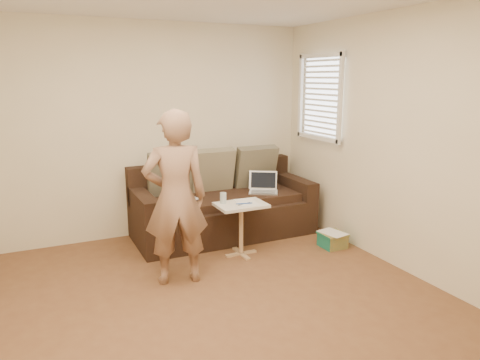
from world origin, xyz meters
The scene contains 16 objects.
floor centered at (0.00, 0.00, 0.00)m, with size 4.50×4.50×0.00m, color brown.
wall_back centered at (0.00, 2.25, 1.30)m, with size 4.00×4.00×0.00m, color beige.
wall_right centered at (2.00, 0.00, 1.30)m, with size 4.50×4.50×0.00m, color beige.
window_blinds centered at (1.95, 1.50, 1.70)m, with size 0.12×0.88×1.08m, color white, non-canonical shape.
sofa centered at (0.75, 1.77, 0.42)m, with size 2.20×0.95×0.85m, color black, non-canonical shape.
pillow_left centered at (0.15, 2.01, 0.79)m, with size 0.55×0.14×0.55m, color brown, non-canonical shape.
pillow_mid centered at (0.70, 2.00, 0.79)m, with size 0.55×0.14×0.55m, color #797657, non-canonical shape.
pillow_right centered at (1.30, 1.97, 0.79)m, with size 0.55×0.14×0.55m, color brown, non-canonical shape.
laptop_silver centered at (1.25, 1.65, 0.52)m, with size 0.36×0.26×0.24m, color #B7BABC, non-canonical shape.
laptop_white centered at (0.24, 1.73, 0.52)m, with size 0.29×0.21×0.21m, color white, non-canonical shape.
person centered at (-0.18, 0.75, 0.84)m, with size 0.61×0.41×1.68m, color #88604A.
side_table centered at (0.67, 1.09, 0.30)m, with size 0.54×0.38×0.59m, color silver, non-canonical shape.
drinking_glass centered at (0.49, 1.18, 0.65)m, with size 0.07×0.07×0.12m, color silver, non-canonical shape.
scissors centered at (0.68, 1.04, 0.60)m, with size 0.18×0.10×0.02m, color silver, non-canonical shape.
paper_on_table centered at (0.74, 1.11, 0.60)m, with size 0.21×0.30×0.00m, color white, non-canonical shape.
striped_box centered at (1.73, 0.84, 0.09)m, with size 0.28×0.28×0.18m, color orange, non-canonical shape.
Camera 1 is at (-1.37, -3.20, 1.95)m, focal length 33.75 mm.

